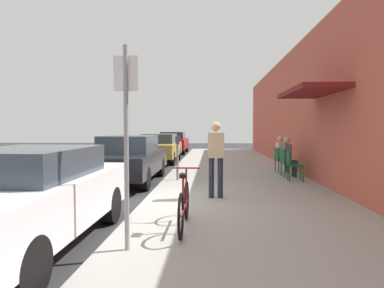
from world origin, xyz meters
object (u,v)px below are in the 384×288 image
parked_car_3 (173,142)px  cafe_chair_0 (293,164)px  seated_patron_1 (288,155)px  cafe_chair_2 (280,158)px  parked_car_0 (25,196)px  bicycle_0 (184,206)px  parking_meter (177,154)px  seated_patron_2 (282,153)px  street_sign (126,131)px  parked_car_2 (159,147)px  pedestrian_standing (216,153)px  cafe_chair_1 (287,161)px  parked_car_1 (128,158)px

parked_car_3 → cafe_chair_0: parked_car_3 is taller
seated_patron_1 → cafe_chair_2: (-0.06, 1.03, -0.19)m
parked_car_0 → cafe_chair_2: (4.96, 7.48, -0.11)m
parked_car_0 → cafe_chair_0: 7.50m
cafe_chair_2 → bicycle_0: bearing=-112.4°
parked_car_3 → parking_meter: 12.40m
parking_meter → bicycle_0: bearing=-83.0°
seated_patron_2 → bicycle_0: bearing=-112.8°
street_sign → cafe_chair_2: bearing=66.0°
parked_car_0 → cafe_chair_0: bearing=48.6°
parked_car_2 → pedestrian_standing: 9.40m
street_sign → pedestrian_standing: (1.17, 3.32, -0.52)m
street_sign → cafe_chair_2: size_ratio=2.99×
parked_car_0 → parking_meter: (1.55, 5.59, 0.15)m
parked_car_2 → cafe_chair_2: parked_car_2 is taller
cafe_chair_0 → cafe_chair_2: bearing=90.0°
cafe_chair_1 → seated_patron_2: 1.06m
parked_car_2 → seated_patron_2: seated_patron_2 is taller
parking_meter → cafe_chair_0: (3.41, 0.04, -0.26)m
parking_meter → cafe_chair_1: 3.53m
bicycle_0 → street_sign: bearing=-124.2°
cafe_chair_0 → pedestrian_standing: bearing=-131.4°
street_sign → parked_car_3: bearing=94.7°
parked_car_2 → seated_patron_2: size_ratio=3.41×
pedestrian_standing → parking_meter: bearing=113.7°
parked_car_0 → street_sign: bearing=-10.8°
parked_car_2 → seated_patron_2: 6.77m
parked_car_2 → cafe_chair_0: size_ratio=5.06×
parked_car_3 → seated_patron_2: size_ratio=3.41×
street_sign → seated_patron_1: (3.52, 6.74, -0.82)m
cafe_chair_1 → cafe_chair_2: same height
parked_car_3 → bicycle_0: size_ratio=2.57×
cafe_chair_1 → cafe_chair_2: bearing=90.0°
parked_car_1 → cafe_chair_0: parked_car_1 is taller
street_sign → pedestrian_standing: size_ratio=1.53×
parked_car_1 → parked_car_3: 12.07m
parked_car_3 → parking_meter: (1.55, -12.31, 0.15)m
bicycle_0 → cafe_chair_0: bicycle_0 is taller
parked_car_2 → seated_patron_1: (5.02, -5.58, 0.09)m
bicycle_0 → pedestrian_standing: size_ratio=1.01×
cafe_chair_2 → pedestrian_standing: 5.03m
parking_meter → street_sign: 5.92m
cafe_chair_1 → pedestrian_standing: pedestrian_standing is taller
street_sign → pedestrian_standing: street_sign is taller
parked_car_2 → parked_car_3: (0.00, 5.86, 0.02)m
street_sign → cafe_chair_0: 6.93m
cafe_chair_2 → cafe_chair_0: bearing=-90.0°
bicycle_0 → seated_patron_2: size_ratio=1.33×
parked_car_3 → parked_car_0: bearing=-90.0°
parked_car_0 → cafe_chair_1: parked_car_0 is taller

